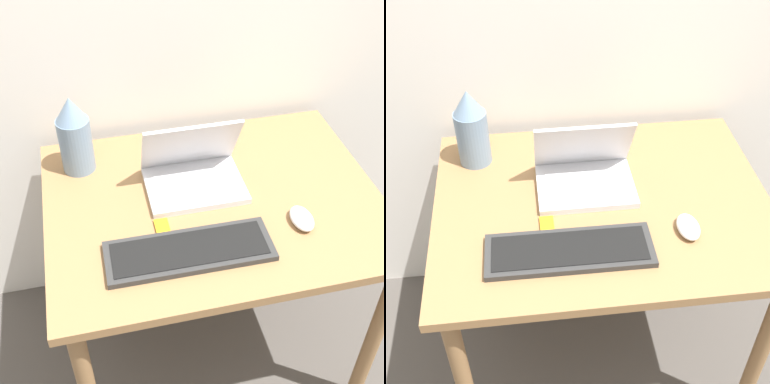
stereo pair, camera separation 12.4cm
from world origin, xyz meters
TOP-DOWN VIEW (x-y plane):
  - desk at (0.00, 0.39)m, footprint 1.01×0.78m
  - laptop at (-0.04, 0.48)m, footprint 0.30×0.23m
  - keyboard at (-0.12, 0.19)m, footprint 0.46×0.16m
  - mouse at (0.22, 0.23)m, footprint 0.06×0.11m
  - vase at (-0.38, 0.64)m, footprint 0.10×0.10m
  - mp3_player at (-0.18, 0.30)m, footprint 0.04×0.06m

SIDE VIEW (x-z plane):
  - desk at x=0.00m, z-range 0.27..1.03m
  - mp3_player at x=-0.18m, z-range 0.75..0.76m
  - keyboard at x=-0.12m, z-range 0.75..0.78m
  - mouse at x=0.22m, z-range 0.75..0.79m
  - laptop at x=-0.04m, z-range 0.69..0.92m
  - vase at x=-0.38m, z-range 0.75..1.01m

